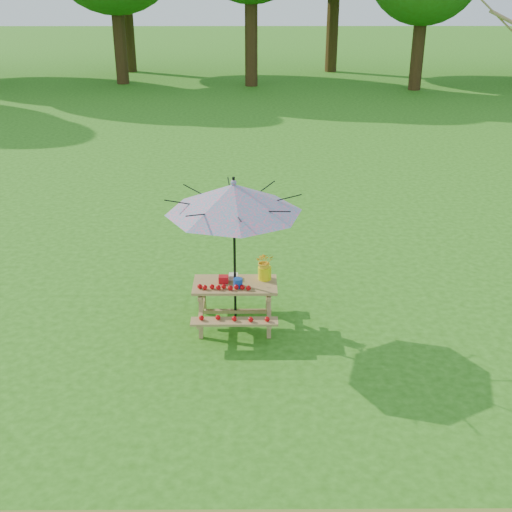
{
  "coord_description": "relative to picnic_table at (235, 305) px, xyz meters",
  "views": [
    {
      "loc": [
        -4.11,
        -6.85,
        4.73
      ],
      "look_at": [
        -4.07,
        1.36,
        1.1
      ],
      "focal_mm": 45.0,
      "sensor_mm": 36.0,
      "label": 1
    }
  ],
  "objects": [
    {
      "name": "picnic_table",
      "position": [
        0.0,
        0.0,
        0.0
      ],
      "size": [
        1.2,
        1.32,
        0.67
      ],
      "color": "#A5894A",
      "rests_on": "ground"
    },
    {
      "name": "patio_umbrella",
      "position": [
        0.0,
        0.0,
        1.62
      ],
      "size": [
        2.1,
        2.1,
        2.25
      ],
      "color": "black",
      "rests_on": "ground"
    },
    {
      "name": "produce_bins",
      "position": [
        -0.04,
        0.01,
        0.4
      ],
      "size": [
        0.35,
        0.4,
        0.13
      ],
      "color": "red",
      "rests_on": "picnic_table"
    },
    {
      "name": "tomatoes_row",
      "position": [
        -0.15,
        -0.18,
        0.38
      ],
      "size": [
        0.77,
        0.13,
        0.07
      ],
      "primitive_type": null,
      "color": "red",
      "rests_on": "picnic_table"
    },
    {
      "name": "flower_bucket",
      "position": [
        0.43,
        0.15,
        0.57
      ],
      "size": [
        0.28,
        0.25,
        0.42
      ],
      "color": "yellow",
      "rests_on": "picnic_table"
    }
  ]
}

